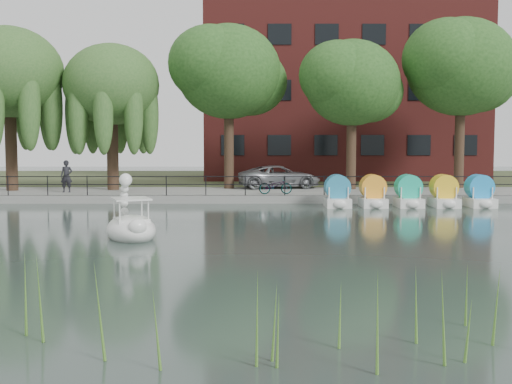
{
  "coord_description": "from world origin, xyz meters",
  "views": [
    {
      "loc": [
        0.39,
        -19.09,
        3.13
      ],
      "look_at": [
        0.5,
        4.0,
        1.3
      ],
      "focal_mm": 45.0,
      "sensor_mm": 36.0,
      "label": 1
    }
  ],
  "objects_px": {
    "pedestrian": "(66,174)",
    "minivan": "(280,175)",
    "swan_boat": "(131,224)",
    "bicycle": "(276,184)"
  },
  "relations": [
    {
      "from": "pedestrian",
      "to": "minivan",
      "type": "bearing_deg",
      "value": 14.09
    },
    {
      "from": "minivan",
      "to": "swan_boat",
      "type": "distance_m",
      "value": 17.65
    },
    {
      "from": "minivan",
      "to": "bicycle",
      "type": "relative_size",
      "value": 3.17
    },
    {
      "from": "minivan",
      "to": "swan_boat",
      "type": "relative_size",
      "value": 1.92
    },
    {
      "from": "swan_boat",
      "to": "pedestrian",
      "type": "bearing_deg",
      "value": 91.96
    },
    {
      "from": "bicycle",
      "to": "swan_boat",
      "type": "relative_size",
      "value": 0.61
    },
    {
      "from": "pedestrian",
      "to": "bicycle",
      "type": "bearing_deg",
      "value": -6.86
    },
    {
      "from": "minivan",
      "to": "swan_boat",
      "type": "height_order",
      "value": "swan_boat"
    },
    {
      "from": "pedestrian",
      "to": "swan_boat",
      "type": "relative_size",
      "value": 0.7
    },
    {
      "from": "bicycle",
      "to": "pedestrian",
      "type": "xyz_separation_m",
      "value": [
        -11.15,
        1.2,
        0.49
      ]
    }
  ]
}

